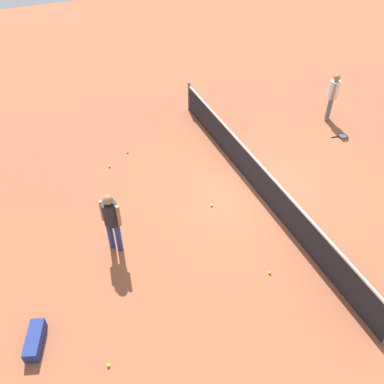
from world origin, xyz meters
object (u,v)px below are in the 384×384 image
(player_near_side, at_px, (111,218))
(tennis_racket_near_player, at_px, (112,215))
(tennis_ball_stray_left, at_px, (128,152))
(equipment_bag, at_px, (35,339))
(tennis_racket_far_player, at_px, (342,136))
(tennis_ball_by_net, at_px, (212,205))
(player_far_side, at_px, (333,94))
(tennis_ball_near_player, at_px, (108,366))
(tennis_ball_midcourt, at_px, (109,166))
(tennis_ball_baseline, at_px, (270,273))

(player_near_side, distance_m, tennis_racket_near_player, 1.54)
(tennis_ball_stray_left, xyz_separation_m, equipment_bag, (5.50, -3.46, 0.11))
(tennis_racket_near_player, relative_size, tennis_racket_far_player, 1.00)
(tennis_racket_far_player, height_order, tennis_ball_by_net, tennis_ball_by_net)
(player_far_side, height_order, tennis_racket_near_player, player_far_side)
(tennis_ball_near_player, bearing_deg, tennis_ball_midcourt, 165.59)
(tennis_racket_near_player, distance_m, tennis_ball_baseline, 4.36)
(tennis_racket_near_player, distance_m, tennis_ball_by_net, 2.68)
(player_near_side, distance_m, tennis_ball_near_player, 3.13)
(player_near_side, xyz_separation_m, tennis_ball_midcourt, (-3.21, 0.64, -0.98))
(player_near_side, relative_size, tennis_ball_by_net, 25.76)
(tennis_racket_near_player, bearing_deg, tennis_ball_midcourt, 167.68)
(player_near_side, bearing_deg, equipment_bag, -49.66)
(tennis_ball_by_net, relative_size, tennis_ball_baseline, 1.00)
(tennis_ball_midcourt, bearing_deg, tennis_racket_near_player, -12.32)
(tennis_racket_near_player, distance_m, tennis_ball_midcourt, 2.10)
(equipment_bag, bearing_deg, tennis_ball_midcourt, 151.23)
(tennis_racket_far_player, distance_m, tennis_ball_by_net, 5.67)
(tennis_ball_midcourt, xyz_separation_m, tennis_ball_baseline, (5.36, 2.40, 0.00))
(tennis_racket_far_player, xyz_separation_m, tennis_ball_near_player, (4.65, -9.19, 0.02))
(tennis_ball_near_player, bearing_deg, tennis_ball_baseline, 99.78)
(equipment_bag, bearing_deg, tennis_ball_baseline, 86.04)
(player_far_side, height_order, equipment_bag, player_far_side)
(player_far_side, height_order, tennis_ball_baseline, player_far_side)
(tennis_racket_far_player, bearing_deg, tennis_racket_near_player, -85.31)
(equipment_bag, bearing_deg, tennis_ball_stray_left, 147.84)
(tennis_racket_far_player, distance_m, tennis_ball_midcourt, 7.76)
(tennis_racket_near_player, bearing_deg, tennis_ball_by_net, 74.26)
(tennis_ball_baseline, bearing_deg, player_far_side, 133.07)
(tennis_racket_near_player, xyz_separation_m, tennis_ball_near_player, (3.99, -1.10, 0.02))
(tennis_racket_far_player, bearing_deg, equipment_bag, -70.82)
(player_far_side, xyz_separation_m, tennis_ball_by_net, (2.49, -5.69, -0.98))
(player_far_side, distance_m, equipment_bag, 11.61)
(tennis_racket_far_player, distance_m, tennis_ball_baseline, 6.57)
(tennis_ball_by_net, bearing_deg, tennis_ball_baseline, 5.95)
(player_far_side, height_order, tennis_ball_stray_left, player_far_side)
(tennis_ball_near_player, height_order, tennis_ball_by_net, same)
(player_far_side, xyz_separation_m, tennis_ball_near_player, (5.75, -9.38, -0.98))
(tennis_ball_midcourt, relative_size, tennis_ball_baseline, 1.00)
(tennis_ball_stray_left, bearing_deg, tennis_ball_by_net, 23.40)
(tennis_racket_near_player, relative_size, tennis_ball_stray_left, 9.17)
(player_far_side, xyz_separation_m, equipment_bag, (4.71, -10.57, -0.87))
(tennis_ball_near_player, distance_m, tennis_ball_by_net, 4.92)
(player_near_side, height_order, tennis_racket_near_player, player_near_side)
(player_far_side, relative_size, tennis_ball_baseline, 25.76)
(tennis_racket_far_player, bearing_deg, tennis_ball_by_net, -75.81)
(player_far_side, bearing_deg, equipment_bag, -65.98)
(tennis_ball_baseline, bearing_deg, tennis_ball_stray_left, -163.92)
(tennis_ball_by_net, height_order, equipment_bag, equipment_bag)
(player_far_side, relative_size, equipment_bag, 2.01)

